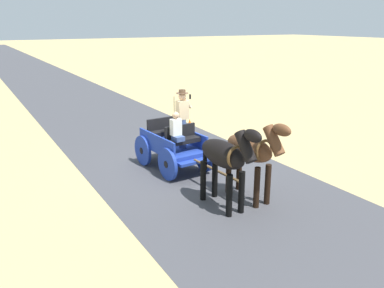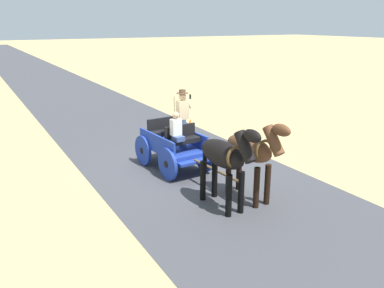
% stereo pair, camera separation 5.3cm
% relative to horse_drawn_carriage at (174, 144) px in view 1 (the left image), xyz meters
% --- Properties ---
extents(ground_plane, '(200.00, 200.00, 0.00)m').
position_rel_horse_drawn_carriage_xyz_m(ground_plane, '(-0.28, -0.15, -0.82)').
color(ground_plane, tan).
extents(road_surface, '(5.88, 160.00, 0.01)m').
position_rel_horse_drawn_carriage_xyz_m(road_surface, '(-0.28, -0.15, -0.81)').
color(road_surface, '#424247').
rests_on(road_surface, ground).
extents(horse_drawn_carriage, '(1.58, 4.52, 2.50)m').
position_rel_horse_drawn_carriage_xyz_m(horse_drawn_carriage, '(0.00, 0.00, 0.00)').
color(horse_drawn_carriage, '#1E3899').
rests_on(horse_drawn_carriage, ground).
extents(horse_near_side, '(0.67, 2.13, 2.21)m').
position_rel_horse_drawn_carriage_xyz_m(horse_near_side, '(-0.64, 2.99, 0.51)').
color(horse_near_side, brown).
rests_on(horse_near_side, ground).
extents(horse_off_side, '(0.62, 2.13, 2.21)m').
position_rel_horse_drawn_carriage_xyz_m(horse_off_side, '(0.21, 3.05, 0.51)').
color(horse_off_side, black).
rests_on(horse_off_side, ground).
extents(traffic_cone, '(0.32, 0.32, 0.50)m').
position_rel_horse_drawn_carriage_xyz_m(traffic_cone, '(-2.68, -3.76, -0.57)').
color(traffic_cone, orange).
rests_on(traffic_cone, ground).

